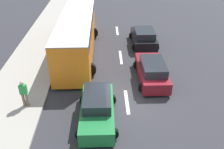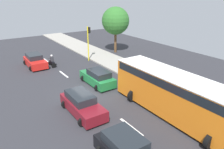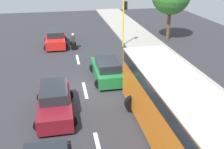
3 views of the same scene
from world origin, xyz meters
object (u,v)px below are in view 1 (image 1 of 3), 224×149
(car_black, at_px, (144,38))
(city_bus, at_px, (77,33))
(car_maroon, at_px, (152,71))
(car_green, at_px, (97,109))
(pedestrian_near_signal, at_px, (24,93))

(car_black, relative_size, city_bus, 0.37)
(car_black, bearing_deg, city_bus, 16.56)
(car_maroon, distance_m, city_bus, 6.97)
(car_maroon, bearing_deg, car_green, 47.34)
(city_bus, distance_m, pedestrian_near_signal, 7.50)
(car_green, height_order, city_bus, city_bus)
(car_maroon, height_order, pedestrian_near_signal, pedestrian_near_signal)
(car_black, relative_size, pedestrian_near_signal, 2.41)
(car_green, xyz_separation_m, city_bus, (1.77, -8.19, 1.14))
(pedestrian_near_signal, bearing_deg, car_black, -133.05)
(car_maroon, bearing_deg, car_black, -92.77)
(car_green, relative_size, city_bus, 0.39)
(city_bus, bearing_deg, car_green, 102.19)
(car_black, relative_size, car_maroon, 0.90)
(car_green, distance_m, pedestrian_near_signal, 4.38)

